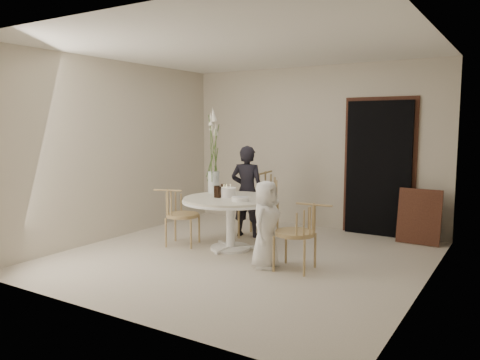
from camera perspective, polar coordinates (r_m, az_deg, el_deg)
The scene contains 18 objects.
ground at distance 6.24m, azimuth 0.32°, elevation -9.38°, with size 4.50×4.50×0.00m, color beige.
room_shell at distance 5.99m, azimuth 0.33°, elevation 5.68°, with size 4.50×4.50×4.50m.
doorway at distance 7.60m, azimuth 16.54°, elevation 1.32°, with size 1.00×0.10×2.10m, color black.
door_trim at distance 7.63m, azimuth 16.64°, elevation 1.80°, with size 1.12×0.03×2.22m, color #542D1D.
table at distance 6.48m, azimuth -1.18°, elevation -3.16°, with size 1.33×1.33×0.73m.
picture_frame at distance 7.31m, azimuth 21.00°, elevation -4.19°, with size 0.61×0.04×0.81m, color #542D1D.
chair_far at distance 7.34m, azimuth 2.70°, elevation -1.75°, with size 0.60×0.64×1.00m.
chair_right at distance 5.59m, azimuth 7.85°, elevation -5.67°, with size 0.52×0.48×0.83m.
chair_left at distance 6.82m, azimuth -7.92°, elevation -3.50°, with size 0.57×0.55×0.81m.
girl at distance 7.23m, azimuth 0.87°, elevation -1.39°, with size 0.52×0.34×1.42m, color black.
boy at distance 5.69m, azimuth 3.16°, elevation -5.43°, with size 0.52×0.34×1.07m, color white.
birthday_cake at distance 6.54m, azimuth -1.65°, elevation -1.49°, with size 0.27×0.27×0.18m.
cola_tumbler_a at distance 6.45m, azimuth -2.61°, elevation -1.49°, with size 0.07×0.07×0.16m, color black.
cola_tumbler_b at distance 6.47m, azimuth -2.87°, elevation -1.42°, with size 0.08×0.08×0.17m, color black.
cola_tumbler_c at distance 6.62m, azimuth -2.69°, elevation -1.34°, with size 0.07×0.07×0.14m, color black.
cola_tumbler_d at distance 6.67m, azimuth -2.02°, elevation -1.18°, with size 0.08×0.08×0.16m, color black.
plate_stack at distance 6.17m, azimuth 0.01°, elevation -2.33°, with size 0.23×0.23×0.06m, color white.
flower_vase at distance 6.90m, azimuth -3.25°, elevation 2.44°, with size 0.17×0.17×1.25m.
Camera 1 is at (3.11, -5.12, 1.74)m, focal length 35.00 mm.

